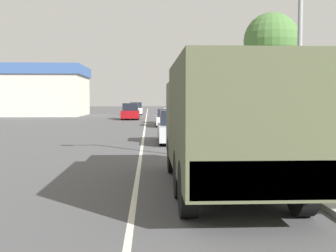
# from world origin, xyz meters

# --- Properties ---
(ground_plane) EXTENTS (180.00, 180.00, 0.00)m
(ground_plane) POSITION_xyz_m (0.00, 40.00, 0.00)
(ground_plane) COLOR #4C4C4F
(lane_centre_stripe) EXTENTS (0.12, 120.00, 0.00)m
(lane_centre_stripe) POSITION_xyz_m (0.00, 40.00, 0.00)
(lane_centre_stripe) COLOR silver
(lane_centre_stripe) RESTS_ON ground
(sidewalk_right) EXTENTS (1.80, 120.00, 0.12)m
(sidewalk_right) POSITION_xyz_m (4.50, 40.00, 0.06)
(sidewalk_right) COLOR beige
(sidewalk_right) RESTS_ON ground
(grass_strip_right) EXTENTS (7.00, 120.00, 0.02)m
(grass_strip_right) POSITION_xyz_m (8.90, 40.00, 0.01)
(grass_strip_right) COLOR #4C7538
(grass_strip_right) RESTS_ON ground
(military_truck) EXTENTS (2.36, 6.95, 2.88)m
(military_truck) POSITION_xyz_m (2.03, 11.38, 1.61)
(military_truck) COLOR #474C38
(military_truck) RESTS_ON ground
(car_nearest_ahead) EXTENTS (1.77, 4.12, 1.58)m
(car_nearest_ahead) POSITION_xyz_m (1.65, 22.26, 0.71)
(car_nearest_ahead) COLOR #B7BABF
(car_nearest_ahead) RESTS_ON ground
(car_second_ahead) EXTENTS (1.80, 4.61, 1.36)m
(car_second_ahead) POSITION_xyz_m (1.76, 35.05, 0.62)
(car_second_ahead) COLOR silver
(car_second_ahead) RESTS_ON ground
(car_third_ahead) EXTENTS (1.81, 4.30, 1.70)m
(car_third_ahead) POSITION_xyz_m (-1.62, 46.14, 0.76)
(car_third_ahead) COLOR maroon
(car_third_ahead) RESTS_ON ground
(car_fourth_ahead) EXTENTS (1.72, 4.06, 1.70)m
(car_fourth_ahead) POSITION_xyz_m (-1.45, 59.54, 0.75)
(car_fourth_ahead) COLOR silver
(car_fourth_ahead) RESTS_ON ground
(lamp_post) EXTENTS (1.69, 0.24, 6.48)m
(lamp_post) POSITION_xyz_m (4.53, 14.19, 4.02)
(lamp_post) COLOR gray
(lamp_post) RESTS_ON sidewalk_right
(tree_far_right) EXTENTS (3.98, 3.98, 8.28)m
(tree_far_right) POSITION_xyz_m (9.11, 31.99, 6.28)
(tree_far_right) COLOR #4C3D2D
(tree_far_right) RESTS_ON grass_strip_right
(building_distant) EXTENTS (13.23, 11.07, 6.40)m
(building_distant) POSITION_xyz_m (-14.58, 57.54, 3.24)
(building_distant) COLOR beige
(building_distant) RESTS_ON ground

